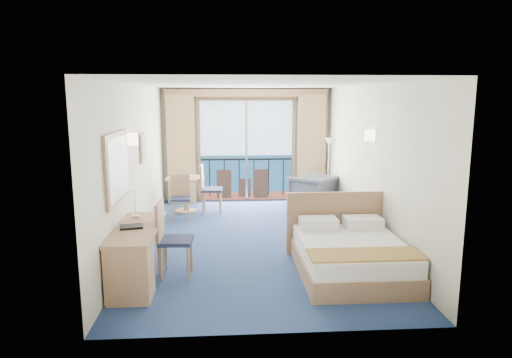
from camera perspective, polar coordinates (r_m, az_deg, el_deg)
name	(u,v)px	position (r m, az deg, el deg)	size (l,w,h in m)	color
floor	(255,240)	(8.13, -0.10, -7.61)	(6.50, 6.50, 0.00)	navy
room_walls	(255,139)	(7.77, -0.10, 4.97)	(4.04, 6.54, 2.72)	beige
balcony_door	(246,153)	(11.04, -1.24, 3.21)	(2.36, 0.03, 2.52)	navy
curtain_left	(181,149)	(10.91, -9.34, 3.70)	(0.65, 0.22, 2.55)	tan
curtain_right	(311,148)	(11.06, 6.90, 3.85)	(0.65, 0.22, 2.55)	tan
pelmet	(246,93)	(10.84, -1.20, 10.70)	(3.80, 0.25, 0.18)	#A17E57
mirror	(118,167)	(6.46, -16.91, 1.41)	(0.05, 1.25, 0.95)	#A17E57
wall_print	(143,148)	(8.35, -13.96, 3.81)	(0.04, 0.42, 0.52)	#A17E57
sconce_left	(132,139)	(7.30, -15.22, 4.83)	(0.18, 0.18, 0.18)	#FFE5B2
sconce_right	(370,135)	(7.99, 14.06, 5.32)	(0.18, 0.18, 0.18)	#FFE5B2
bed	(350,254)	(6.72, 11.68, -9.19)	(1.60, 1.90, 1.00)	#A17E57
nightstand	(364,233)	(7.86, 13.33, -6.54)	(0.39, 0.38, 0.52)	tan
phone	(364,215)	(7.82, 13.38, -4.35)	(0.19, 0.15, 0.08)	silver
armchair	(313,192)	(10.23, 7.10, -1.68)	(0.84, 0.87, 0.79)	#494F59
floor_lamp	(329,154)	(10.70, 9.08, 3.07)	(0.22, 0.22, 1.56)	silver
desk	(132,263)	(6.06, -15.28, -10.08)	(0.56, 1.64, 0.77)	#A17E57
desk_chair	(169,235)	(6.52, -10.80, -6.84)	(0.49, 0.48, 1.06)	#1C2442
folder	(131,227)	(6.35, -15.31, -5.76)	(0.30, 0.22, 0.03)	black
desk_lamp	(135,196)	(6.77, -14.93, -2.13)	(0.11, 0.11, 0.42)	silver
round_table	(185,186)	(10.07, -8.84, -0.85)	(0.84, 0.84, 0.76)	#A17E57
table_chair_a	(208,186)	(9.95, -6.08, -0.84)	(0.47, 0.46, 1.05)	#1C2442
table_chair_b	(180,194)	(9.51, -9.46, -1.88)	(0.42, 0.43, 0.92)	#1C2442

